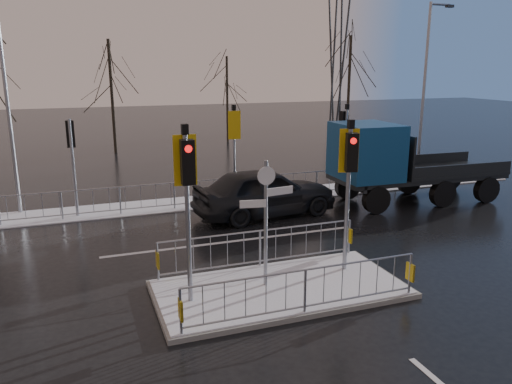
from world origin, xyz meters
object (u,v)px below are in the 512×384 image
object	(u,v)px
traffic_island	(279,277)
flatbed_truck	(387,161)
street_lamp_left	(8,90)
car_far_lane	(265,192)
street_lamp_right	(425,87)

from	to	relation	value
traffic_island	flatbed_truck	bearing A→B (deg)	40.18
traffic_island	street_lamp_left	distance (m)	12.17
car_far_lane	flatbed_truck	size ratio (longest dim) A/B	0.75
traffic_island	street_lamp_right	distance (m)	14.14
street_lamp_left	car_far_lane	bearing A→B (deg)	-22.21
flatbed_truck	street_lamp_right	xyz separation A→B (m)	(3.53, 2.54, 2.68)
car_far_lane	street_lamp_left	bearing A→B (deg)	62.10
car_far_lane	flatbed_truck	world-z (taller)	flatbed_truck
car_far_lane	street_lamp_right	world-z (taller)	street_lamp_right
car_far_lane	street_lamp_right	distance (m)	9.62
street_lamp_right	flatbed_truck	bearing A→B (deg)	-144.34
traffic_island	car_far_lane	distance (m)	6.40
traffic_island	car_far_lane	world-z (taller)	traffic_island
flatbed_truck	street_lamp_left	bearing A→B (deg)	165.29
car_far_lane	traffic_island	bearing A→B (deg)	156.39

